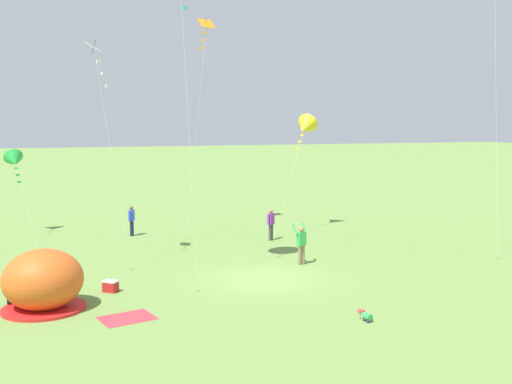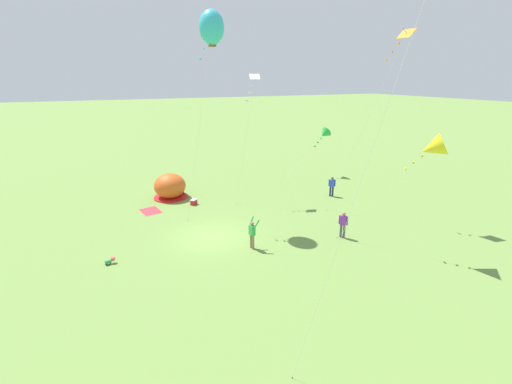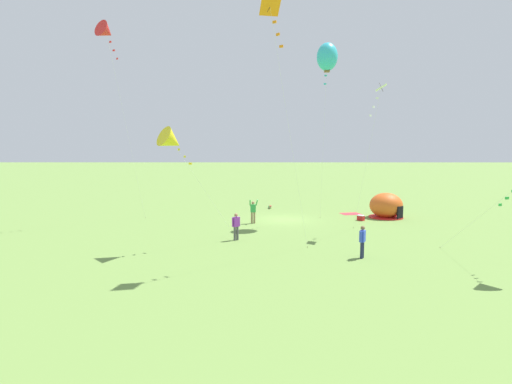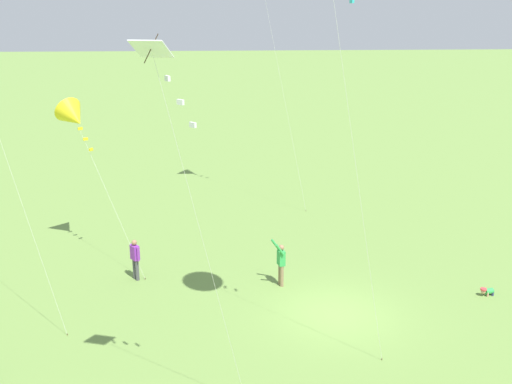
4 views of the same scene
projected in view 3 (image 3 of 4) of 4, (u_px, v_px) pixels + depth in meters
The scene contains 13 objects.
ground_plane at pixel (284, 220), 32.60m from camera, with size 300.00×300.00×0.00m, color olive.
popup_tent at pixel (386, 206), 33.39m from camera, with size 2.81×2.81×2.10m.
picnic_blanket at pixel (351, 214), 35.51m from camera, with size 1.70×1.30×0.01m, color #CC333D.
cooler_box at pixel (361, 218), 32.13m from camera, with size 0.64×0.63×0.44m.
toddler_crawling at pixel (270, 207), 38.62m from camera, with size 0.33×0.55×0.32m.
person_strolling at pixel (362, 240), 20.88m from camera, with size 0.40×0.52×1.72m.
person_near_tent at pixel (253, 211), 30.78m from camera, with size 0.68×0.55×1.89m.
person_with_toddler at pixel (236, 225), 25.02m from camera, with size 0.49×0.42×1.72m.
kite_white at pixel (379, 95), 26.15m from camera, with size 1.51×2.54×10.03m.
kite_orange at pixel (272, 17), 18.76m from camera, with size 2.87×3.92×12.61m.
kite_red at pixel (106, 32), 29.13m from camera, with size 2.59×3.73×15.04m.
kite_cyan at pixel (327, 57), 29.80m from camera, with size 1.55×3.06×13.62m.
kite_yellow at pixel (172, 141), 21.84m from camera, with size 4.39×4.01×6.96m.
Camera 3 is at (2.12, 32.19, 5.67)m, focal length 28.00 mm.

